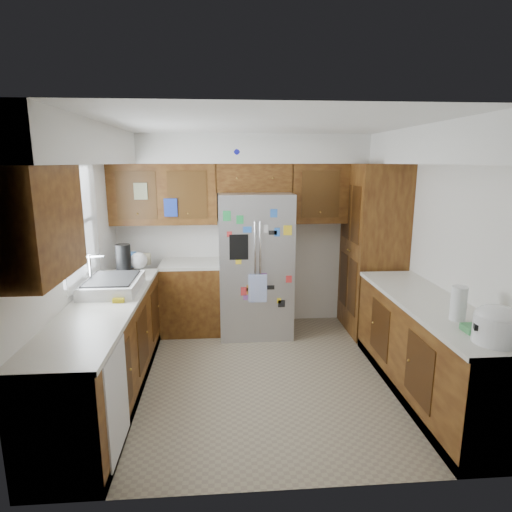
# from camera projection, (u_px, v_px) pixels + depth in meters

# --- Properties ---
(floor) EXTENTS (3.60, 3.60, 0.00)m
(floor) POSITION_uv_depth(u_px,v_px,m) (264.00, 375.00, 4.45)
(floor) COLOR gray
(floor) RESTS_ON ground
(room_shell) EXTENTS (3.64, 3.24, 2.52)m
(room_shell) POSITION_uv_depth(u_px,v_px,m) (251.00, 196.00, 4.40)
(room_shell) COLOR white
(room_shell) RESTS_ON ground
(left_counter_run) EXTENTS (1.36, 3.20, 0.92)m
(left_counter_run) POSITION_uv_depth(u_px,v_px,m) (129.00, 340.00, 4.28)
(left_counter_run) COLOR #3B1B0B
(left_counter_run) RESTS_ON ground
(right_counter_run) EXTENTS (0.63, 2.25, 0.92)m
(right_counter_run) POSITION_uv_depth(u_px,v_px,m) (428.00, 353.00, 4.01)
(right_counter_run) COLOR #3B1B0B
(right_counter_run) RESTS_ON ground
(pantry) EXTENTS (0.60, 0.90, 2.15)m
(pantry) POSITION_uv_depth(u_px,v_px,m) (373.00, 250.00, 5.45)
(pantry) COLOR #3B1B0B
(pantry) RESTS_ON ground
(fridge) EXTENTS (0.90, 0.79, 1.80)m
(fridge) POSITION_uv_depth(u_px,v_px,m) (255.00, 264.00, 5.43)
(fridge) COLOR #A9A9AF
(fridge) RESTS_ON ground
(bridge_cabinet) EXTENTS (0.96, 0.34, 0.35)m
(bridge_cabinet) POSITION_uv_depth(u_px,v_px,m) (254.00, 178.00, 5.42)
(bridge_cabinet) COLOR #3B1B0B
(bridge_cabinet) RESTS_ON fridge
(fridge_top_items) EXTENTS (0.63, 0.31, 0.28)m
(fridge_top_items) POSITION_uv_depth(u_px,v_px,m) (249.00, 153.00, 5.29)
(fridge_top_items) COLOR #1314A2
(fridge_top_items) RESTS_ON bridge_cabinet
(sink_assembly) EXTENTS (0.52, 0.74, 0.37)m
(sink_assembly) POSITION_uv_depth(u_px,v_px,m) (112.00, 285.00, 4.21)
(sink_assembly) COLOR silver
(sink_assembly) RESTS_ON left_counter_run
(left_counter_clutter) EXTENTS (0.31, 0.81, 0.38)m
(left_counter_clutter) POSITION_uv_depth(u_px,v_px,m) (130.00, 262.00, 4.91)
(left_counter_clutter) COLOR black
(left_counter_clutter) RESTS_ON left_counter_run
(rice_cooker) EXTENTS (0.32, 0.31, 0.27)m
(rice_cooker) POSITION_uv_depth(u_px,v_px,m) (497.00, 324.00, 2.99)
(rice_cooker) COLOR white
(rice_cooker) RESTS_ON right_counter_run
(paper_towel) EXTENTS (0.12, 0.12, 0.28)m
(paper_towel) POSITION_uv_depth(u_px,v_px,m) (459.00, 303.00, 3.43)
(paper_towel) COLOR white
(paper_towel) RESTS_ON right_counter_run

